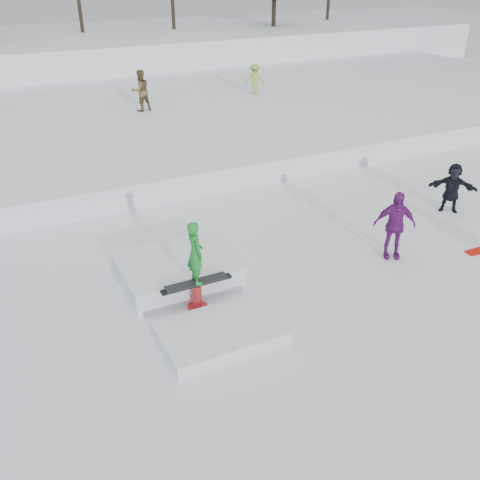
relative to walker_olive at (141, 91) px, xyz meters
name	(u,v)px	position (x,y,z in m)	size (l,w,h in m)	color
ground	(261,333)	(-2.26, -15.35, -1.68)	(120.00, 120.00, 0.00)	white
snow_berm	(40,56)	(-2.26, 14.65, -0.48)	(60.00, 14.00, 2.40)	white
snow_midrise	(89,122)	(-2.26, 0.65, -1.28)	(50.00, 18.00, 0.80)	white
walker_olive	(141,91)	(0.00, 0.00, 0.00)	(0.86, 0.67, 1.76)	brown
walker_ygreen	(255,79)	(5.95, 0.64, -0.15)	(0.94, 0.54, 1.46)	#8BBA3B
spectator_purple	(394,225)	(2.24, -14.01, -0.78)	(1.05, 0.44, 1.80)	#651B6F
spectator_dark	(452,188)	(5.68, -12.59, -0.93)	(1.39, 0.44, 1.50)	black
jib_rail_feature	(188,284)	(-3.09, -13.38, -1.38)	(2.60, 4.40, 2.11)	white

